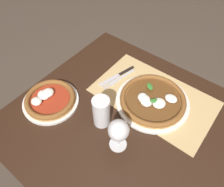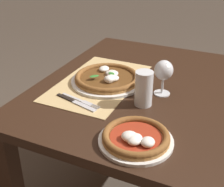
% 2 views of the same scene
% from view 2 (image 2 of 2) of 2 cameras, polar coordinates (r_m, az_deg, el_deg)
% --- Properties ---
extents(dining_table, '(1.11, 0.89, 0.74)m').
position_cam_2_polar(dining_table, '(1.49, 5.05, -2.44)').
color(dining_table, black).
rests_on(dining_table, ground).
extents(paper_placemat, '(0.55, 0.33, 0.00)m').
position_cam_2_polar(paper_placemat, '(1.45, -2.44, 2.06)').
color(paper_placemat, tan).
rests_on(paper_placemat, dining_table).
extents(pizza_near, '(0.33, 0.33, 0.05)m').
position_cam_2_polar(pizza_near, '(1.44, -0.87, 2.78)').
color(pizza_near, silver).
rests_on(pizza_near, paper_placemat).
extents(pizza_far, '(0.25, 0.25, 0.05)m').
position_cam_2_polar(pizza_far, '(1.05, 4.39, -8.10)').
color(pizza_far, silver).
rests_on(pizza_far, dining_table).
extents(wine_glass, '(0.08, 0.08, 0.16)m').
position_cam_2_polar(wine_glass, '(1.32, 9.42, 3.96)').
color(wine_glass, silver).
rests_on(wine_glass, dining_table).
extents(pint_glass, '(0.07, 0.07, 0.15)m').
position_cam_2_polar(pint_glass, '(1.25, 5.82, 0.79)').
color(pint_glass, silver).
rests_on(pint_glass, dining_table).
extents(fork, '(0.06, 0.20, 0.00)m').
position_cam_2_polar(fork, '(1.30, -5.77, -1.32)').
color(fork, '#B7B7BC').
rests_on(fork, paper_placemat).
extents(knife, '(0.07, 0.21, 0.01)m').
position_cam_2_polar(knife, '(1.28, -6.64, -1.62)').
color(knife, black).
rests_on(knife, paper_placemat).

